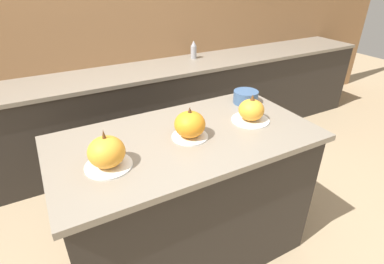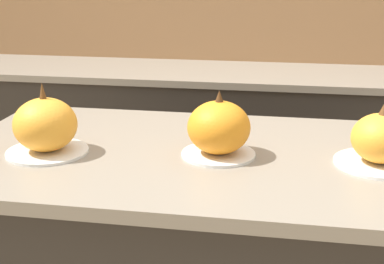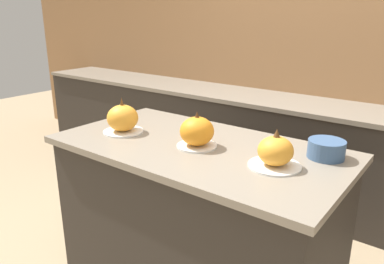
# 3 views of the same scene
# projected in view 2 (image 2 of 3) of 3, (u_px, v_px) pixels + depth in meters

# --- Properties ---
(back_counter) EXTENTS (6.00, 0.60, 0.88)m
(back_counter) POSITION_uv_depth(u_px,v_px,m) (247.00, 150.00, 2.95)
(back_counter) COLOR #2D2823
(back_counter) RESTS_ON ground_plane
(pumpkin_cake_left) EXTENTS (0.23, 0.23, 0.20)m
(pumpkin_cake_left) POSITION_uv_depth(u_px,v_px,m) (45.00, 127.00, 1.46)
(pumpkin_cake_left) COLOR white
(pumpkin_cake_left) RESTS_ON kitchen_island
(pumpkin_cake_center) EXTENTS (0.20, 0.20, 0.18)m
(pumpkin_cake_center) POSITION_uv_depth(u_px,v_px,m) (219.00, 129.00, 1.44)
(pumpkin_cake_center) COLOR white
(pumpkin_cake_center) RESTS_ON kitchen_island
(pumpkin_cake_right) EXTENTS (0.23, 0.23, 0.17)m
(pumpkin_cake_right) POSITION_uv_depth(u_px,v_px,m) (381.00, 141.00, 1.38)
(pumpkin_cake_right) COLOR white
(pumpkin_cake_right) RESTS_ON kitchen_island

